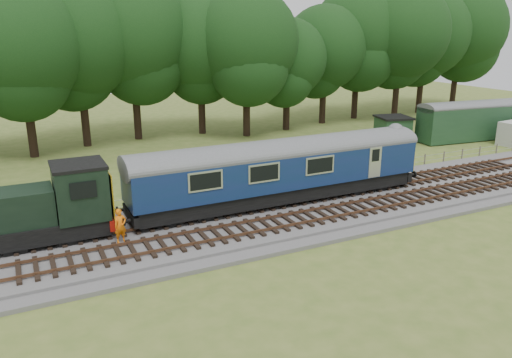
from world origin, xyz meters
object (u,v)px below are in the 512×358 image
dmu_railcar (281,166)px  shunter_loco (22,213)px  parked_coach (486,118)px  worker (120,226)px

dmu_railcar → shunter_loco: size_ratio=2.02×
parked_coach → dmu_railcar: bearing=-156.9°
dmu_railcar → parked_coach: bearing=17.0°
shunter_loco → parked_coach: (40.94, 8.27, 0.08)m
shunter_loco → dmu_railcar: bearing=-0.0°
dmu_railcar → shunter_loco: (-13.93, 0.00, -0.63)m
dmu_railcar → worker: dmu_railcar is taller
dmu_railcar → worker: bearing=-170.0°
dmu_railcar → parked_coach: size_ratio=1.25×
worker → parked_coach: (36.76, 10.00, 0.85)m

